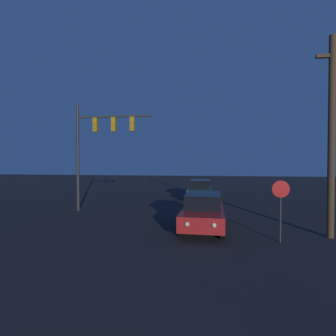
% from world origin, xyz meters
% --- Properties ---
extents(car_near, '(2.06, 4.72, 1.68)m').
position_xyz_m(car_near, '(1.94, 10.73, 0.87)').
color(car_near, '#B21E1E').
rests_on(car_near, ground_plane).
extents(car_far, '(2.02, 4.71, 1.68)m').
position_xyz_m(car_far, '(1.59, 20.51, 0.87)').
color(car_far, '#1E4728').
rests_on(car_far, ground_plane).
extents(traffic_signal_mast, '(5.00, 0.30, 6.94)m').
position_xyz_m(traffic_signal_mast, '(-4.84, 14.24, 4.73)').
color(traffic_signal_mast, '#2D2D2D').
rests_on(traffic_signal_mast, ground_plane).
extents(stop_sign, '(0.67, 0.07, 2.46)m').
position_xyz_m(stop_sign, '(5.00, 9.02, 1.71)').
color(stop_sign, '#2D2D2D').
rests_on(stop_sign, ground_plane).
extents(utility_pole, '(1.30, 0.28, 8.47)m').
position_xyz_m(utility_pole, '(7.28, 10.05, 4.36)').
color(utility_pole, '#4C3823').
rests_on(utility_pole, ground_plane).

